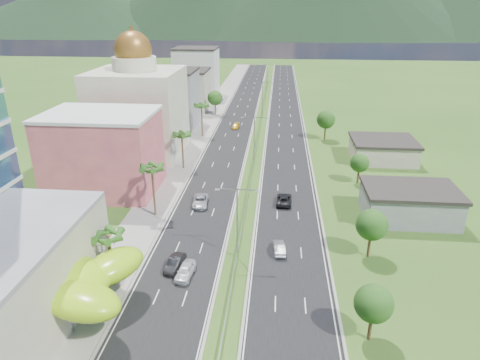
# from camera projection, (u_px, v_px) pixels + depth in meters

# --- Properties ---
(ground) EXTENTS (500.00, 500.00, 0.00)m
(ground) POSITION_uv_depth(u_px,v_px,m) (230.00, 301.00, 53.09)
(ground) COLOR #2D5119
(ground) RESTS_ON ground
(road_left) EXTENTS (11.00, 260.00, 0.04)m
(road_left) POSITION_uv_depth(u_px,v_px,m) (238.00, 119.00, 136.50)
(road_left) COLOR black
(road_left) RESTS_ON ground
(road_right) EXTENTS (11.00, 260.00, 0.04)m
(road_right) POSITION_uv_depth(u_px,v_px,m) (285.00, 120.00, 135.26)
(road_right) COLOR black
(road_right) RESTS_ON ground
(sidewalk_left) EXTENTS (7.00, 260.00, 0.12)m
(sidewalk_left) POSITION_uv_depth(u_px,v_px,m) (209.00, 118.00, 137.28)
(sidewalk_left) COLOR gray
(sidewalk_left) RESTS_ON ground
(median_guardrail) EXTENTS (0.10, 216.06, 0.76)m
(median_guardrail) POSITION_uv_depth(u_px,v_px,m) (259.00, 134.00, 119.08)
(median_guardrail) COLOR gray
(median_guardrail) RESTS_ON ground
(streetlight_median_b) EXTENTS (6.04, 0.25, 11.00)m
(streetlight_median_b) POSITION_uv_depth(u_px,v_px,m) (237.00, 216.00, 59.70)
(streetlight_median_b) COLOR gray
(streetlight_median_b) RESTS_ON ground
(streetlight_median_c) EXTENTS (6.04, 0.25, 11.00)m
(streetlight_median_c) POSITION_uv_depth(u_px,v_px,m) (254.00, 135.00, 96.50)
(streetlight_median_c) COLOR gray
(streetlight_median_c) RESTS_ON ground
(streetlight_median_d) EXTENTS (6.04, 0.25, 11.00)m
(streetlight_median_d) POSITION_uv_depth(u_px,v_px,m) (262.00, 95.00, 137.90)
(streetlight_median_d) COLOR gray
(streetlight_median_d) RESTS_ON ground
(streetlight_median_e) EXTENTS (6.04, 0.25, 11.00)m
(streetlight_median_e) POSITION_uv_depth(u_px,v_px,m) (267.00, 74.00, 179.30)
(streetlight_median_e) COLOR gray
(streetlight_median_e) RESTS_ON ground
(lime_canopy) EXTENTS (18.00, 15.00, 7.40)m
(lime_canopy) POSITION_uv_depth(u_px,v_px,m) (53.00, 278.00, 49.16)
(lime_canopy) COLOR #93CD14
(lime_canopy) RESTS_ON ground
(pink_shophouse) EXTENTS (20.00, 15.00, 15.00)m
(pink_shophouse) POSITION_uv_depth(u_px,v_px,m) (103.00, 154.00, 81.98)
(pink_shophouse) COLOR #BC4D5F
(pink_shophouse) RESTS_ON ground
(domed_building) EXTENTS (20.00, 20.00, 28.70)m
(domed_building) POSITION_uv_depth(u_px,v_px,m) (138.00, 107.00, 101.67)
(domed_building) COLOR #BFB99E
(domed_building) RESTS_ON ground
(midrise_grey) EXTENTS (16.00, 15.00, 16.00)m
(midrise_grey) POSITION_uv_depth(u_px,v_px,m) (169.00, 99.00, 125.87)
(midrise_grey) COLOR gray
(midrise_grey) RESTS_ON ground
(midrise_beige) EXTENTS (16.00, 15.00, 13.00)m
(midrise_beige) POSITION_uv_depth(u_px,v_px,m) (185.00, 91.00, 146.68)
(midrise_beige) COLOR #ADA48F
(midrise_beige) RESTS_ON ground
(midrise_white) EXTENTS (16.00, 15.00, 18.00)m
(midrise_white) POSITION_uv_depth(u_px,v_px,m) (197.00, 73.00, 166.88)
(midrise_white) COLOR silver
(midrise_white) RESTS_ON ground
(shed_near) EXTENTS (15.00, 10.00, 5.00)m
(shed_near) POSITION_uv_depth(u_px,v_px,m) (409.00, 205.00, 72.80)
(shed_near) COLOR gray
(shed_near) RESTS_ON ground
(shed_far) EXTENTS (14.00, 12.00, 4.40)m
(shed_far) POSITION_uv_depth(u_px,v_px,m) (383.00, 151.00, 100.35)
(shed_far) COLOR #ADA48F
(shed_far) RESTS_ON ground
(palm_tree_b) EXTENTS (3.60, 3.60, 8.10)m
(palm_tree_b) POSITION_uv_depth(u_px,v_px,m) (108.00, 238.00, 53.51)
(palm_tree_b) COLOR #47301C
(palm_tree_b) RESTS_ON ground
(palm_tree_c) EXTENTS (3.60, 3.60, 9.60)m
(palm_tree_c) POSITION_uv_depth(u_px,v_px,m) (152.00, 170.00, 71.36)
(palm_tree_c) COLOR #47301C
(palm_tree_c) RESTS_ON ground
(palm_tree_d) EXTENTS (3.60, 3.60, 8.60)m
(palm_tree_d) POSITION_uv_depth(u_px,v_px,m) (182.00, 136.00, 92.89)
(palm_tree_d) COLOR #47301C
(palm_tree_d) RESTS_ON ground
(palm_tree_e) EXTENTS (3.60, 3.60, 9.40)m
(palm_tree_e) POSITION_uv_depth(u_px,v_px,m) (202.00, 107.00, 115.59)
(palm_tree_e) COLOR #47301C
(palm_tree_e) RESTS_ON ground
(leafy_tree_lfar) EXTENTS (4.90, 4.90, 8.05)m
(leafy_tree_lfar) POSITION_uv_depth(u_px,v_px,m) (215.00, 98.00, 139.64)
(leafy_tree_lfar) COLOR #47301C
(leafy_tree_lfar) RESTS_ON ground
(leafy_tree_ra) EXTENTS (4.20, 4.20, 6.90)m
(leafy_tree_ra) POSITION_uv_depth(u_px,v_px,m) (374.00, 304.00, 45.33)
(leafy_tree_ra) COLOR #47301C
(leafy_tree_ra) RESTS_ON ground
(leafy_tree_rb) EXTENTS (4.55, 4.55, 7.47)m
(leafy_tree_rb) POSITION_uv_depth(u_px,v_px,m) (372.00, 225.00, 60.57)
(leafy_tree_rb) COLOR #47301C
(leafy_tree_rb) RESTS_ON ground
(leafy_tree_rc) EXTENTS (3.85, 3.85, 6.33)m
(leafy_tree_rc) POSITION_uv_depth(u_px,v_px,m) (360.00, 163.00, 86.38)
(leafy_tree_rc) COLOR #47301C
(leafy_tree_rc) RESTS_ON ground
(leafy_tree_rd) EXTENTS (4.90, 4.90, 8.05)m
(leafy_tree_rd) POSITION_uv_depth(u_px,v_px,m) (326.00, 119.00, 113.85)
(leafy_tree_rd) COLOR #47301C
(leafy_tree_rd) RESTS_ON ground
(mountain_ridge) EXTENTS (860.00, 140.00, 90.00)m
(mountain_ridge) POSITION_uv_depth(u_px,v_px,m) (331.00, 37.00, 462.09)
(mountain_ridge) COLOR black
(mountain_ridge) RESTS_ON ground
(car_white_near_left) EXTENTS (2.45, 5.11, 1.68)m
(car_white_near_left) POSITION_uv_depth(u_px,v_px,m) (185.00, 271.00, 57.59)
(car_white_near_left) COLOR silver
(car_white_near_left) RESTS_ON road_left
(car_dark_left) EXTENTS (2.35, 5.05, 1.60)m
(car_dark_left) POSITION_uv_depth(u_px,v_px,m) (175.00, 263.00, 59.38)
(car_dark_left) COLOR black
(car_dark_left) RESTS_ON road_left
(car_silver_mid_left) EXTENTS (3.15, 5.93, 1.59)m
(car_silver_mid_left) POSITION_uv_depth(u_px,v_px,m) (200.00, 201.00, 78.01)
(car_silver_mid_left) COLOR #AAACB2
(car_silver_mid_left) RESTS_ON road_left
(car_yellow_far_left) EXTENTS (2.17, 4.63, 1.31)m
(car_yellow_far_left) POSITION_uv_depth(u_px,v_px,m) (236.00, 126.00, 126.12)
(car_yellow_far_left) COLOR gold
(car_yellow_far_left) RESTS_ON road_left
(car_silver_right) EXTENTS (1.97, 4.64, 1.49)m
(car_silver_right) POSITION_uv_depth(u_px,v_px,m) (279.00, 248.00, 63.24)
(car_silver_right) COLOR #93969A
(car_silver_right) RESTS_ON road_right
(car_dark_far_right) EXTENTS (2.88, 5.85, 1.60)m
(car_dark_far_right) POSITION_uv_depth(u_px,v_px,m) (284.00, 199.00, 78.71)
(car_dark_far_right) COLOR black
(car_dark_far_right) RESTS_ON road_right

